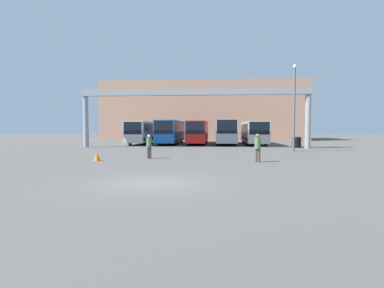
# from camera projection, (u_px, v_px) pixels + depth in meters

# --- Properties ---
(ground_plane) EXTENTS (200.00, 200.00, 0.00)m
(ground_plane) POSITION_uv_depth(u_px,v_px,m) (152.00, 183.00, 11.99)
(ground_plane) COLOR #514F4C
(building_backdrop) EXTENTS (37.80, 12.00, 10.81)m
(building_backdrop) POSITION_uv_depth(u_px,v_px,m) (204.00, 112.00, 58.88)
(building_backdrop) COLOR tan
(building_backdrop) RESTS_ON ground
(overhead_gantry) EXTENTS (25.42, 0.80, 6.54)m
(overhead_gantry) POSITION_uv_depth(u_px,v_px,m) (194.00, 99.00, 33.18)
(overhead_gantry) COLOR gray
(overhead_gantry) RESTS_ON ground
(bus_slot_0) EXTENTS (2.46, 11.05, 3.06)m
(bus_slot_0) POSITION_uv_depth(u_px,v_px,m) (144.00, 131.00, 41.71)
(bus_slot_0) COLOR beige
(bus_slot_0) RESTS_ON ground
(bus_slot_1) EXTENTS (2.59, 11.73, 3.20)m
(bus_slot_1) POSITION_uv_depth(u_px,v_px,m) (171.00, 131.00, 41.74)
(bus_slot_1) COLOR #1959A5
(bus_slot_1) RESTS_ON ground
(bus_slot_2) EXTENTS (2.46, 12.49, 3.11)m
(bus_slot_2) POSITION_uv_depth(u_px,v_px,m) (198.00, 131.00, 41.81)
(bus_slot_2) COLOR red
(bus_slot_2) RESTS_ON ground
(bus_slot_3) EXTENTS (2.62, 10.73, 3.29)m
(bus_slot_3) POSITION_uv_depth(u_px,v_px,m) (226.00, 130.00, 40.62)
(bus_slot_3) COLOR #999EA5
(bus_slot_3) RESTS_ON ground
(bus_slot_4) EXTENTS (2.60, 10.73, 3.04)m
(bus_slot_4) POSITION_uv_depth(u_px,v_px,m) (254.00, 131.00, 40.32)
(bus_slot_4) COLOR beige
(bus_slot_4) RESTS_ON ground
(pedestrian_far_center) EXTENTS (0.38, 0.38, 1.82)m
(pedestrian_far_center) POSITION_uv_depth(u_px,v_px,m) (258.00, 147.00, 19.16)
(pedestrian_far_center) COLOR brown
(pedestrian_far_center) RESTS_ON ground
(pedestrian_mid_left) EXTENTS (0.36, 0.36, 1.73)m
(pedestrian_mid_left) POSITION_uv_depth(u_px,v_px,m) (149.00, 146.00, 21.47)
(pedestrian_mid_left) COLOR brown
(pedestrian_mid_left) RESTS_ON ground
(traffic_cone) EXTENTS (0.47, 0.47, 0.61)m
(traffic_cone) POSITION_uv_depth(u_px,v_px,m) (97.00, 156.00, 19.98)
(traffic_cone) COLOR orange
(traffic_cone) RESTS_ON ground
(tire_stack) EXTENTS (1.04, 1.04, 1.20)m
(tire_stack) POSITION_uv_depth(u_px,v_px,m) (297.00, 142.00, 33.71)
(tire_stack) COLOR black
(tire_stack) RESTS_ON ground
(lamp_post) EXTENTS (0.36, 0.36, 8.03)m
(lamp_post) POSITION_uv_depth(u_px,v_px,m) (294.00, 105.00, 27.62)
(lamp_post) COLOR #595B60
(lamp_post) RESTS_ON ground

